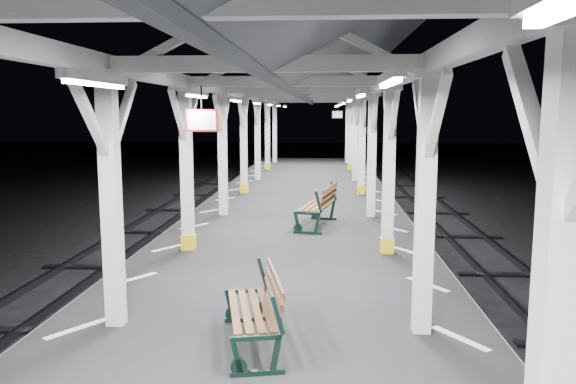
# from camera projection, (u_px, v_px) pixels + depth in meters

# --- Properties ---
(ground) EXTENTS (120.00, 120.00, 0.00)m
(ground) POSITION_uv_depth(u_px,v_px,m) (279.00, 339.00, 9.46)
(ground) COLOR black
(ground) RESTS_ON ground
(platform) EXTENTS (6.00, 50.00, 1.00)m
(platform) POSITION_uv_depth(u_px,v_px,m) (279.00, 311.00, 9.39)
(platform) COLOR black
(platform) RESTS_ON ground
(hazard_stripes_left) EXTENTS (1.00, 48.00, 0.01)m
(hazard_stripes_left) POSITION_uv_depth(u_px,v_px,m) (134.00, 279.00, 9.47)
(hazard_stripes_left) COLOR silver
(hazard_stripes_left) RESTS_ON platform
(hazard_stripes_right) EXTENTS (1.00, 48.00, 0.01)m
(hazard_stripes_right) POSITION_uv_depth(u_px,v_px,m) (428.00, 284.00, 9.16)
(hazard_stripes_right) COLOR silver
(hazard_stripes_right) RESTS_ON platform
(canopy) EXTENTS (5.40, 49.00, 4.65)m
(canopy) POSITION_uv_depth(u_px,v_px,m) (278.00, 63.00, 8.79)
(canopy) COLOR silver
(canopy) RESTS_ON platform
(bench_near) EXTENTS (0.94, 1.73, 0.89)m
(bench_near) POSITION_uv_depth(u_px,v_px,m) (259.00, 307.00, 6.73)
(bench_near) COLOR black
(bench_near) RESTS_ON platform
(bench_mid) EXTENTS (1.06, 1.99, 1.02)m
(bench_mid) POSITION_uv_depth(u_px,v_px,m) (321.00, 205.00, 13.69)
(bench_mid) COLOR black
(bench_mid) RESTS_ON platform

